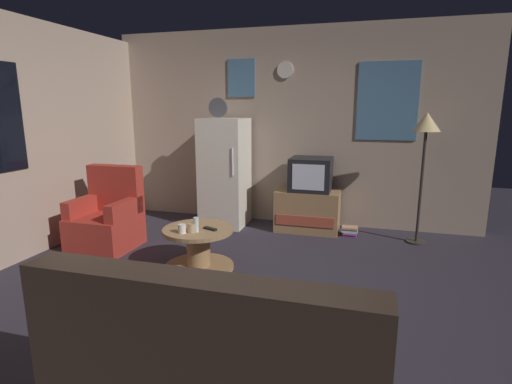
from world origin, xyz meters
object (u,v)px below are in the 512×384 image
at_px(tv_stand, 308,210).
at_px(remote_control, 210,229).
at_px(crt_tv, 311,174).
at_px(standing_lamp, 426,132).
at_px(fridge, 225,172).
at_px(couch, 215,367).
at_px(mug_ceramic_tan, 191,228).
at_px(coffee_table, 199,249).
at_px(book_stack, 350,231).
at_px(armchair, 108,219).
at_px(wine_glass, 196,225).
at_px(mug_ceramic_white, 182,229).

bearing_deg(tv_stand, remote_control, -114.05).
relative_size(crt_tv, standing_lamp, 0.34).
relative_size(fridge, couch, 1.04).
bearing_deg(mug_ceramic_tan, remote_control, 42.08).
xyz_separation_m(coffee_table, book_stack, (1.45, 1.54, -0.16)).
relative_size(remote_control, couch, 0.09).
xyz_separation_m(couch, book_stack, (0.53, 3.39, -0.25)).
distance_m(tv_stand, standing_lamp, 1.76).
bearing_deg(mug_ceramic_tan, armchair, 160.29).
relative_size(standing_lamp, armchair, 1.66).
distance_m(remote_control, couch, 2.00).
bearing_deg(tv_stand, coffee_table, -118.22).
bearing_deg(fridge, couch, -70.55).
bearing_deg(mug_ceramic_tan, coffee_table, 88.00).
distance_m(fridge, armchair, 1.68).
height_order(coffee_table, mug_ceramic_tan, mug_ceramic_tan).
relative_size(wine_glass, mug_ceramic_tan, 1.67).
bearing_deg(book_stack, armchair, -156.24).
xyz_separation_m(fridge, wine_glass, (0.32, -1.70, -0.24)).
xyz_separation_m(mug_ceramic_white, book_stack, (1.53, 1.73, -0.43)).
xyz_separation_m(crt_tv, coffee_table, (-0.91, -1.64, -0.55)).
bearing_deg(wine_glass, tv_stand, 64.33).
bearing_deg(wine_glass, book_stack, 49.53).
relative_size(wine_glass, mug_ceramic_white, 1.67).
relative_size(wine_glass, armchair, 0.16).
height_order(wine_glass, mug_ceramic_white, wine_glass).
height_order(fridge, couch, fridge).
bearing_deg(book_stack, tv_stand, 170.26).
xyz_separation_m(mug_ceramic_tan, book_stack, (1.46, 1.69, -0.43)).
bearing_deg(wine_glass, remote_control, 44.13).
relative_size(tv_stand, mug_ceramic_tan, 9.33).
relative_size(coffee_table, book_stack, 3.48).
distance_m(mug_ceramic_white, armchair, 1.35).
relative_size(mug_ceramic_tan, couch, 0.05).
bearing_deg(tv_stand, book_stack, -9.74).
distance_m(mug_ceramic_tan, book_stack, 2.27).
relative_size(crt_tv, armchair, 0.56).
bearing_deg(standing_lamp, remote_control, -144.47).
bearing_deg(tv_stand, wine_glass, -115.67).
relative_size(wine_glass, couch, 0.09).
bearing_deg(wine_glass, couch, -62.88).
xyz_separation_m(mug_ceramic_white, armchair, (-1.24, 0.52, -0.15)).
distance_m(wine_glass, couch, 1.95).
bearing_deg(armchair, crt_tv, 30.60).
xyz_separation_m(coffee_table, remote_control, (0.14, -0.01, 0.23)).
distance_m(fridge, tv_stand, 1.27).
bearing_deg(coffee_table, fridge, 100.39).
bearing_deg(standing_lamp, armchair, -161.80).
relative_size(coffee_table, remote_control, 4.80).
bearing_deg(mug_ceramic_white, standing_lamp, 35.83).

